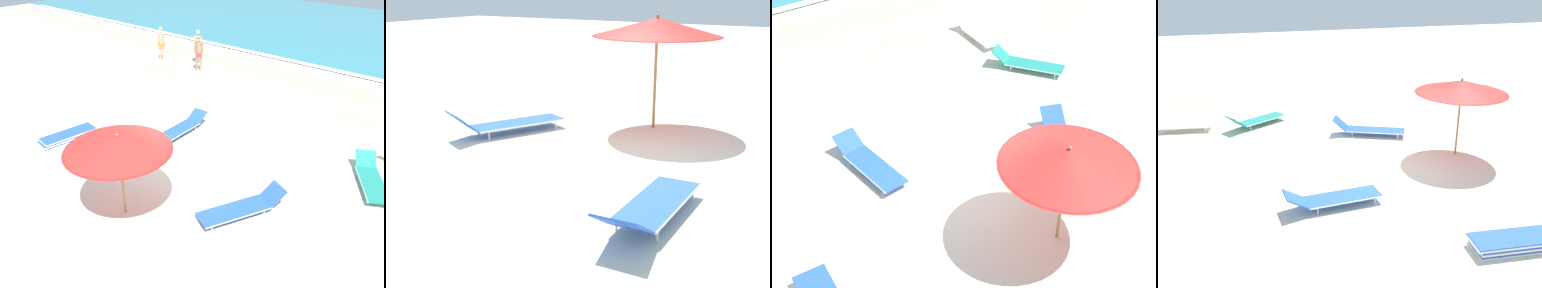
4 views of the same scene
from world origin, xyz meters
The scene contains 7 objects.
ground_plane centered at (0.00, 0.01, -0.08)m, with size 60.00×60.00×0.16m.
beach_umbrella centered at (0.50, -2.28, 1.99)m, with size 2.53×2.53×2.24m.
lounger_stack centered at (-3.86, -1.12, 0.12)m, with size 0.83×1.97×0.24m.
sun_lounger_under_umbrella centered at (4.77, 2.94, 0.21)m, with size 1.60×2.14×0.54m.
sun_lounger_beside_umbrella centered at (2.77, -0.43, 0.21)m, with size 1.52×2.33×0.54m.
sun_lounger_near_water_left centered at (4.97, 5.43, 0.21)m, with size 0.92×2.11×0.54m.
sun_lounger_near_water_right centered at (-1.29, 1.84, 0.20)m, with size 0.71×2.22×0.47m.
Camera 4 is at (-9.45, 3.96, 4.84)m, focal length 40.00 mm.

